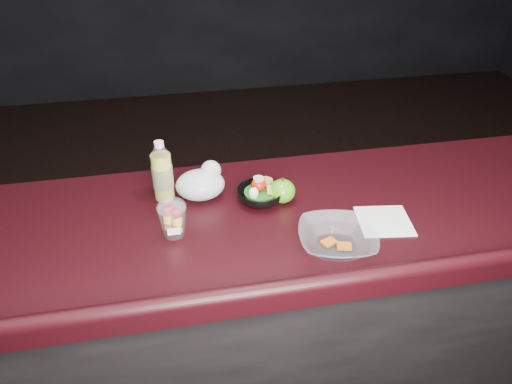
# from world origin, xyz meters

# --- Properties ---
(counter) EXTENTS (4.06, 0.71, 1.02)m
(counter) POSITION_xyz_m (0.00, 0.30, 0.51)
(counter) COLOR black
(counter) RESTS_ON ground
(lemonade_bottle) EXTENTS (0.07, 0.07, 0.21)m
(lemonade_bottle) POSITION_xyz_m (-0.36, 0.47, 1.11)
(lemonade_bottle) COLOR yellow
(lemonade_bottle) RESTS_ON counter
(fruit_cup) EXTENTS (0.09, 0.09, 0.12)m
(fruit_cup) POSITION_xyz_m (-0.34, 0.25, 1.08)
(fruit_cup) COLOR white
(fruit_cup) RESTS_ON counter
(green_apple) EXTENTS (0.09, 0.09, 0.09)m
(green_apple) POSITION_xyz_m (0.02, 0.37, 1.06)
(green_apple) COLOR #43870F
(green_apple) RESTS_ON counter
(plastic_bag) EXTENTS (0.16, 0.13, 0.12)m
(plastic_bag) POSITION_xyz_m (-0.24, 0.45, 1.07)
(plastic_bag) COLOR silver
(plastic_bag) RESTS_ON counter
(snack_bowl) EXTENTS (0.17, 0.17, 0.08)m
(snack_bowl) POSITION_xyz_m (-0.06, 0.38, 1.05)
(snack_bowl) COLOR black
(snack_bowl) RESTS_ON counter
(takeout_bowl) EXTENTS (0.27, 0.27, 0.06)m
(takeout_bowl) POSITION_xyz_m (0.11, 0.10, 1.05)
(takeout_bowl) COLOR silver
(takeout_bowl) RESTS_ON counter
(paper_napkin) EXTENTS (0.18, 0.18, 0.00)m
(paper_napkin) POSITION_xyz_m (0.30, 0.19, 1.02)
(paper_napkin) COLOR white
(paper_napkin) RESTS_ON counter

